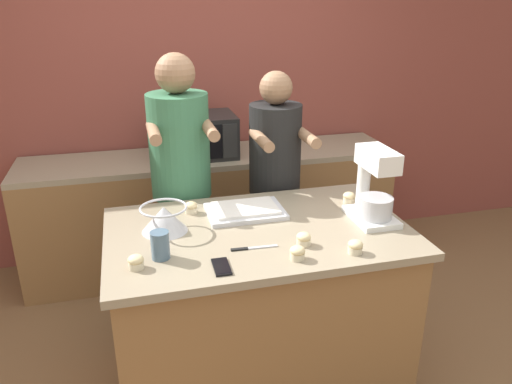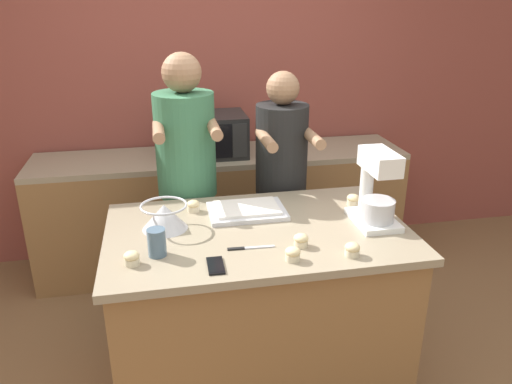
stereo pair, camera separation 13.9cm
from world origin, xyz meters
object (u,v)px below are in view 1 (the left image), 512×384
Objects in this scene: knife at (251,248)px; stand_mixer at (374,189)px; cupcake_5 at (191,207)px; mixing_bowl at (164,218)px; cupcake_3 at (136,262)px; cupcake_2 at (297,253)px; person_right at (275,193)px; microwave_oven at (200,136)px; cell_phone at (221,267)px; cupcake_4 at (355,247)px; cupcake_0 at (349,198)px; cupcake_1 at (304,239)px; drinking_glass at (160,245)px; baking_tray at (245,210)px; person_left at (182,193)px.

stand_mixer is at bearing 12.39° from knife.
knife is 3.21× the size of cupcake_5.
cupcake_3 is (-0.15, -0.34, -0.04)m from mixing_bowl.
stand_mixer reaches higher than cupcake_2.
cupcake_5 is (-0.89, 0.33, -0.14)m from stand_mixer.
person_right is 3.11× the size of microwave_oven.
mixing_bowl is 0.48m from cell_phone.
mixing_bowl reaches higher than cupcake_4.
cupcake_2 is 1.00× the size of cupcake_4.
cell_phone is at bearing -141.07° from knife.
person_right is at bearing 66.49° from knife.
cell_phone is 0.34m from cupcake_2.
stand_mixer is 0.74× the size of microwave_oven.
microwave_oven reaches higher than cupcake_3.
cupcake_1 is (-0.42, -0.42, 0.00)m from cupcake_0.
cupcake_4 is (-0.22, -0.55, 0.00)m from cupcake_0.
cupcake_3 and cupcake_4 have the same top height.
cupcake_5 is at bearing 49.79° from mixing_bowl.
cupcake_1 is at bearing -98.16° from person_right.
cell_phone is 0.29m from drinking_glass.
baking_tray is at bearing 113.04° from cupcake_1.
person_left reaches higher than cupcake_1.
microwave_oven is 1.13m from cupcake_5.
microwave_oven is at bearing 92.73° from baking_tray.
cupcake_4 reaches higher than baking_tray.
cupcake_5 is (-0.88, 0.09, 0.00)m from cupcake_0.
mixing_bowl is 3.42× the size of cupcake_5.
baking_tray is (0.43, 0.10, -0.05)m from mixing_bowl.
person_right is 23.61× the size of cupcake_4.
drinking_glass is 1.86× the size of cupcake_2.
baking_tray is 5.91× the size of cupcake_2.
stand_mixer is 0.28m from cupcake_0.
baking_tray is (-0.62, 0.24, -0.15)m from stand_mixer.
cupcake_0 is 0.73m from cupcake_2.
microwave_oven is 1.63m from cupcake_1.
baking_tray is at bearing -87.27° from microwave_oven.
knife is at bearing -66.10° from cupcake_5.
knife is at bearing 38.93° from cell_phone.
cupcake_2 is at bearing -78.84° from baking_tray.
cupcake_0 is at bearing -57.87° from person_right.
cupcake_0 is at bearing -27.98° from person_left.
person_left is 25.36× the size of cupcake_1.
cupcake_3 is at bearing 165.89° from cell_phone.
microwave_oven reaches higher than cupcake_1.
cupcake_1 is 1.00× the size of cupcake_4.
person_left is at bearing 104.09° from knife.
person_right is 7.35× the size of knife.
stand_mixer is at bearing 6.85° from drinking_glass.
cupcake_2 is at bearing -132.62° from cupcake_0.
cupcake_3 and cupcake_5 have the same top height.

